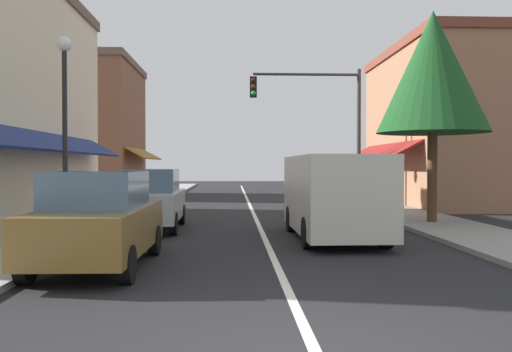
{
  "coord_description": "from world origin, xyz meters",
  "views": [
    {
      "loc": [
        -0.84,
        -4.86,
        1.88
      ],
      "look_at": [
        0.0,
        13.64,
        1.5
      ],
      "focal_mm": 37.17,
      "sensor_mm": 36.0,
      "label": 1
    }
  ],
  "objects_px": {
    "van_in_lane": "(333,194)",
    "traffic_signal_mast_arm": "(323,114)",
    "street_lamp_left_near": "(65,105)",
    "tree_right_near": "(433,72)",
    "parked_car_second_left": "(150,200)",
    "parked_car_nearest_left": "(99,220)"
  },
  "relations": [
    {
      "from": "parked_car_nearest_left",
      "to": "traffic_signal_mast_arm",
      "type": "bearing_deg",
      "value": 65.24
    },
    {
      "from": "parked_car_second_left",
      "to": "street_lamp_left_near",
      "type": "relative_size",
      "value": 0.82
    },
    {
      "from": "parked_car_second_left",
      "to": "traffic_signal_mast_arm",
      "type": "relative_size",
      "value": 0.67
    },
    {
      "from": "street_lamp_left_near",
      "to": "tree_right_near",
      "type": "relative_size",
      "value": 0.75
    },
    {
      "from": "street_lamp_left_near",
      "to": "tree_right_near",
      "type": "xyz_separation_m",
      "value": [
        10.35,
        3.06,
        1.41
      ]
    },
    {
      "from": "van_in_lane",
      "to": "tree_right_near",
      "type": "distance_m",
      "value": 5.92
    },
    {
      "from": "van_in_lane",
      "to": "street_lamp_left_near",
      "type": "distance_m",
      "value": 7.03
    },
    {
      "from": "traffic_signal_mast_arm",
      "to": "tree_right_near",
      "type": "relative_size",
      "value": 0.92
    },
    {
      "from": "parked_car_nearest_left",
      "to": "tree_right_near",
      "type": "distance_m",
      "value": 11.53
    },
    {
      "from": "parked_car_second_left",
      "to": "traffic_signal_mast_arm",
      "type": "distance_m",
      "value": 10.55
    },
    {
      "from": "traffic_signal_mast_arm",
      "to": "tree_right_near",
      "type": "xyz_separation_m",
      "value": [
        2.24,
        -7.01,
        0.61
      ]
    },
    {
      "from": "parked_car_second_left",
      "to": "tree_right_near",
      "type": "relative_size",
      "value": 0.62
    },
    {
      "from": "parked_car_nearest_left",
      "to": "traffic_signal_mast_arm",
      "type": "height_order",
      "value": "traffic_signal_mast_arm"
    },
    {
      "from": "parked_car_nearest_left",
      "to": "traffic_signal_mast_arm",
      "type": "xyz_separation_m",
      "value": [
        6.45,
        13.52,
        3.29
      ]
    },
    {
      "from": "van_in_lane",
      "to": "street_lamp_left_near",
      "type": "xyz_separation_m",
      "value": [
        -6.67,
        -0.17,
        2.22
      ]
    },
    {
      "from": "van_in_lane",
      "to": "parked_car_second_left",
      "type": "bearing_deg",
      "value": 155.76
    },
    {
      "from": "van_in_lane",
      "to": "traffic_signal_mast_arm",
      "type": "xyz_separation_m",
      "value": [
        1.44,
        9.9,
        3.02
      ]
    },
    {
      "from": "parked_car_second_left",
      "to": "van_in_lane",
      "type": "distance_m",
      "value": 5.42
    },
    {
      "from": "traffic_signal_mast_arm",
      "to": "street_lamp_left_near",
      "type": "relative_size",
      "value": 1.22
    },
    {
      "from": "parked_car_nearest_left",
      "to": "van_in_lane",
      "type": "xyz_separation_m",
      "value": [
        5.01,
        3.62,
        0.27
      ]
    },
    {
      "from": "traffic_signal_mast_arm",
      "to": "street_lamp_left_near",
      "type": "xyz_separation_m",
      "value": [
        -8.11,
        -10.07,
        -0.8
      ]
    },
    {
      "from": "tree_right_near",
      "to": "van_in_lane",
      "type": "bearing_deg",
      "value": -141.83
    }
  ]
}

